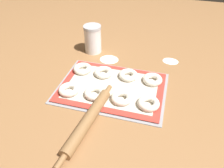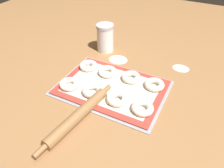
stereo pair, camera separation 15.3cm
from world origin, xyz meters
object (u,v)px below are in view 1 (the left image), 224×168
object	(u,v)px
bagel_front_far_right	(149,103)
bagel_back_far_left	(82,69)
bagel_back_far_right	(152,79)
flour_canister	(93,39)
bagel_front_mid_right	(122,98)
bagel_back_mid_left	(103,72)
rolling_pin	(88,120)
bagel_front_mid_left	(95,93)
bagel_front_far_left	(69,90)
baking_tray	(112,88)
bagel_back_mid_right	(128,75)

from	to	relation	value
bagel_front_far_right	bagel_back_far_left	size ratio (longest dim) A/B	1.00
bagel_back_far_right	flour_canister	distance (m)	0.42
bagel_front_mid_right	bagel_back_mid_left	xyz separation A→B (m)	(-0.13, 0.15, 0.00)
bagel_back_far_right	rolling_pin	size ratio (longest dim) A/B	0.21
flour_canister	bagel_front_mid_left	bearing A→B (deg)	-69.83
bagel_front_far_left	bagel_front_mid_right	bearing A→B (deg)	2.39
baking_tray	bagel_back_mid_left	size ratio (longest dim) A/B	5.35
baking_tray	bagel_back_far_left	world-z (taller)	bagel_back_far_left
bagel_front_mid_left	bagel_back_mid_right	size ratio (longest dim) A/B	1.00
bagel_back_mid_right	bagel_front_far_right	bearing A→B (deg)	-54.21
baking_tray	rolling_pin	xyz separation A→B (m)	(-0.03, -0.23, 0.02)
bagel_back_mid_left	rolling_pin	bearing A→B (deg)	-83.56
bagel_front_far_right	bagel_front_mid_right	bearing A→B (deg)	178.74
bagel_front_far_right	flour_canister	world-z (taller)	flour_canister
baking_tray	bagel_back_far_right	xyz separation A→B (m)	(0.17, 0.08, 0.02)
baking_tray	rolling_pin	distance (m)	0.23
bagel_front_far_right	bagel_back_mid_left	xyz separation A→B (m)	(-0.24, 0.16, 0.00)
baking_tray	bagel_back_far_right	size ratio (longest dim) A/B	5.35
bagel_front_mid_right	bagel_back_mid_left	world-z (taller)	same
baking_tray	bagel_front_far_left	world-z (taller)	bagel_front_far_left
bagel_back_far_left	bagel_back_mid_left	size ratio (longest dim) A/B	1.00
bagel_front_mid_left	flour_canister	distance (m)	0.40
bagel_front_far_left	flour_canister	bearing A→B (deg)	93.24
bagel_back_far_left	flour_canister	distance (m)	0.22
bagel_front_far_right	flour_canister	bearing A→B (deg)	134.55
baking_tray	bagel_back_mid_right	world-z (taller)	bagel_back_mid_right
bagel_back_mid_right	rolling_pin	distance (m)	0.33
bagel_front_mid_left	bagel_back_far_left	xyz separation A→B (m)	(-0.12, 0.16, 0.00)
bagel_back_far_left	flour_canister	world-z (taller)	flour_canister
bagel_back_mid_left	bagel_back_mid_right	bearing A→B (deg)	5.02
bagel_front_mid_right	bagel_back_mid_left	bearing A→B (deg)	129.57
bagel_front_far_left	flour_canister	size ratio (longest dim) A/B	0.59
bagel_back_far_left	flour_canister	bearing A→B (deg)	95.12
bagel_back_far_left	bagel_back_far_right	size ratio (longest dim) A/B	1.00
bagel_back_mid_right	flour_canister	world-z (taller)	flour_canister
bagel_front_far_left	bagel_front_mid_right	size ratio (longest dim) A/B	1.00
bagel_front_far_left	bagel_back_mid_right	size ratio (longest dim) A/B	1.00
baking_tray	flour_canister	bearing A→B (deg)	123.23
bagel_front_far_left	bagel_front_far_right	world-z (taller)	same
bagel_back_mid_left	bagel_back_mid_right	distance (m)	0.12
bagel_front_far_left	bagel_back_mid_left	xyz separation A→B (m)	(0.11, 0.16, 0.00)
bagel_back_far_left	flour_canister	xyz separation A→B (m)	(-0.02, 0.22, 0.05)
baking_tray	bagel_front_far_left	size ratio (longest dim) A/B	5.35
baking_tray	bagel_front_mid_right	xyz separation A→B (m)	(0.06, -0.08, 0.02)
bagel_back_far_left	bagel_back_mid_left	world-z (taller)	same
bagel_back_far_left	bagel_front_far_left	bearing A→B (deg)	-89.23
flour_canister	bagel_back_mid_left	bearing A→B (deg)	-59.49
bagel_back_mid_right	flour_canister	bearing A→B (deg)	140.12
bagel_front_far_right	bagel_back_far_right	world-z (taller)	same
bagel_front_far_right	bagel_back_mid_left	bearing A→B (deg)	146.91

